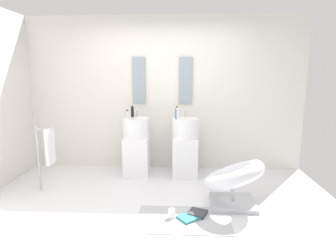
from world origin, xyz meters
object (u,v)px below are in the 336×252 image
object	(u,v)px
soap_bottle_white	(177,113)
magazine_charcoal	(197,213)
lounge_chair	(234,179)
soap_bottle_blue	(176,114)
pedestal_sink_left	(137,146)
towel_rack	(48,148)
soap_bottle_black	(132,112)
pedestal_sink_right	(185,147)
coffee_mug	(172,214)
magazine_teal	(189,217)
soap_bottle_clear	(127,115)

from	to	relation	value
soap_bottle_white	magazine_charcoal	bearing A→B (deg)	-77.93
lounge_chair	magazine_charcoal	bearing A→B (deg)	-148.07
lounge_chair	soap_bottle_blue	size ratio (longest dim) A/B	6.38
pedestal_sink_left	magazine_charcoal	world-z (taller)	pedestal_sink_left
lounge_chair	towel_rack	distance (m)	2.55
towel_rack	soap_bottle_black	xyz separation A→B (m)	(1.05, 0.80, 0.41)
lounge_chair	soap_bottle_black	world-z (taller)	soap_bottle_black
magazine_charcoal	soap_bottle_black	xyz separation A→B (m)	(-1.00, 1.40, 1.01)
pedestal_sink_left	lounge_chair	xyz separation A→B (m)	(1.39, -1.01, -0.14)
pedestal_sink_right	lounge_chair	xyz separation A→B (m)	(0.60, -1.01, -0.14)
coffee_mug	soap_bottle_black	distance (m)	1.92
pedestal_sink_right	soap_bottle_white	world-z (taller)	soap_bottle_white
magazine_charcoal	coffee_mug	xyz separation A→B (m)	(-0.30, -0.09, 0.03)
lounge_chair	magazine_teal	world-z (taller)	lounge_chair
pedestal_sink_left	soap_bottle_clear	distance (m)	0.54
pedestal_sink_right	soap_bottle_white	xyz separation A→B (m)	(-0.14, -0.03, 0.55)
lounge_chair	soap_bottle_black	distance (m)	1.96
magazine_teal	soap_bottle_clear	distance (m)	1.93
magazine_charcoal	pedestal_sink_right	bearing A→B (deg)	117.89
pedestal_sink_left	magazine_charcoal	xyz separation A→B (m)	(0.93, -1.30, -0.46)
pedestal_sink_right	soap_bottle_white	size ratio (longest dim) A/B	5.34
soap_bottle_clear	soap_bottle_black	world-z (taller)	soap_bottle_black
lounge_chair	soap_bottle_blue	distance (m)	1.40
magazine_charcoal	soap_bottle_white	world-z (taller)	soap_bottle_white
magazine_charcoal	soap_bottle_white	distance (m)	1.65
pedestal_sink_right	soap_bottle_white	bearing A→B (deg)	-169.06
pedestal_sink_left	magazine_teal	world-z (taller)	pedestal_sink_left
soap_bottle_white	coffee_mug	bearing A→B (deg)	-91.27
magazine_charcoal	coffee_mug	world-z (taller)	coffee_mug
soap_bottle_clear	soap_bottle_blue	xyz separation A→B (m)	(0.77, 0.00, 0.02)
soap_bottle_black	soap_bottle_white	world-z (taller)	soap_bottle_white
coffee_mug	soap_bottle_blue	bearing A→B (deg)	89.31
soap_bottle_blue	soap_bottle_white	xyz separation A→B (m)	(0.01, 0.01, 0.01)
pedestal_sink_right	towel_rack	bearing A→B (deg)	-160.06
coffee_mug	pedestal_sink_left	bearing A→B (deg)	114.18
soap_bottle_blue	soap_bottle_white	size ratio (longest dim) A/B	0.86
pedestal_sink_right	towel_rack	distance (m)	2.04
towel_rack	pedestal_sink_left	bearing A→B (deg)	31.71
coffee_mug	soap_bottle_black	size ratio (longest dim) A/B	0.55
coffee_mug	soap_bottle_clear	bearing A→B (deg)	119.09
pedestal_sink_left	lounge_chair	bearing A→B (deg)	-36.13
pedestal_sink_left	magazine_charcoal	distance (m)	1.66
pedestal_sink_left	soap_bottle_white	size ratio (longest dim) A/B	5.34
magazine_teal	soap_bottle_clear	bearing A→B (deg)	88.08
soap_bottle_clear	soap_bottle_blue	distance (m)	0.77
pedestal_sink_right	magazine_teal	size ratio (longest dim) A/B	4.61
soap_bottle_black	soap_bottle_white	xyz separation A→B (m)	(0.73, -0.13, 0.01)
pedestal_sink_right	soap_bottle_clear	distance (m)	1.06
magazine_teal	soap_bottle_white	size ratio (longest dim) A/B	1.16
pedestal_sink_right	soap_bottle_blue	size ratio (longest dim) A/B	6.23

